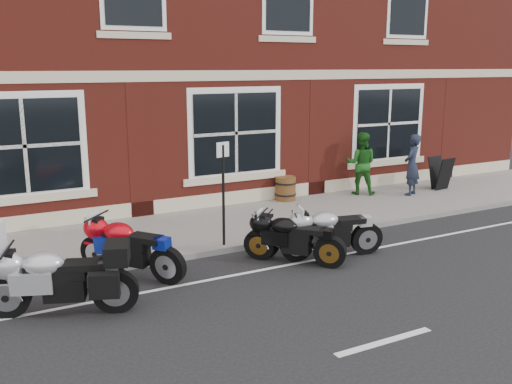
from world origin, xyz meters
TOP-DOWN VIEW (x-y plane):
  - ground at (0.00, 0.00)m, footprint 80.00×80.00m
  - sidewalk at (0.00, 3.00)m, footprint 30.00×3.00m
  - kerb at (0.00, 1.42)m, footprint 30.00×0.16m
  - moto_touring_silver at (-3.71, -0.01)m, footprint 2.15×0.97m
  - moto_sport_red at (-2.30, 1.03)m, footprint 1.40×1.85m
  - moto_sport_black at (0.57, 0.27)m, footprint 1.40×1.56m
  - moto_sport_silver at (1.38, 0.20)m, footprint 2.08×0.56m
  - moto_naked_black at (0.72, 0.38)m, footprint 1.35×1.44m
  - pedestrian_left at (6.26, 3.19)m, footprint 0.74×0.65m
  - pedestrian_right at (5.10, 3.96)m, footprint 1.06×1.04m
  - a_board_sign at (7.54, 3.34)m, footprint 0.60×0.44m
  - barrel_planter at (2.86, 4.30)m, footprint 0.57×0.57m
  - parking_sign at (-0.24, 1.55)m, footprint 0.29×0.08m

SIDE VIEW (x-z plane):
  - ground at x=0.00m, z-range 0.00..0.00m
  - sidewalk at x=0.00m, z-range 0.00..0.12m
  - kerb at x=0.00m, z-range 0.00..0.12m
  - barrel_planter at x=2.86m, z-range 0.12..0.76m
  - moto_naked_black at x=0.72m, z-range 0.06..0.90m
  - moto_sport_black at x=0.57m, z-range 0.07..0.95m
  - moto_sport_silver at x=1.38m, z-range 0.07..1.01m
  - moto_sport_red at x=-2.30m, z-range 0.07..1.06m
  - a_board_sign at x=7.54m, z-range 0.12..1.06m
  - moto_touring_silver at x=-3.71m, z-range -0.14..1.34m
  - pedestrian_left at x=6.26m, z-range 0.12..1.81m
  - pedestrian_right at x=5.10m, z-range 0.12..1.85m
  - parking_sign at x=-0.24m, z-range 0.28..2.36m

